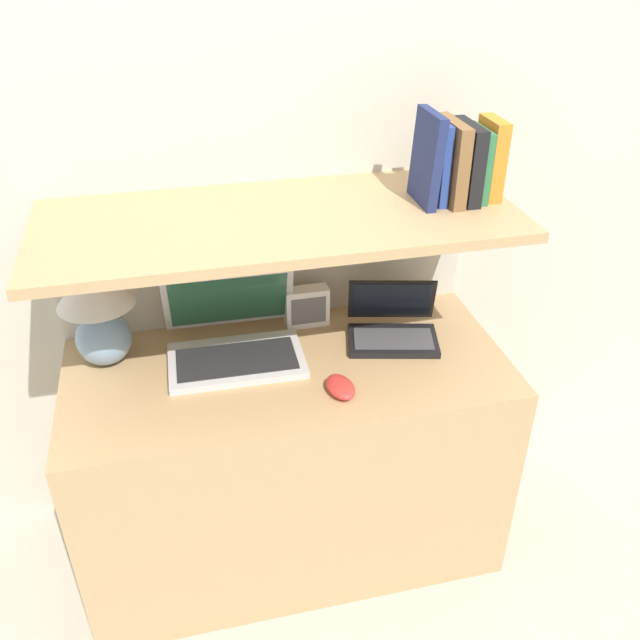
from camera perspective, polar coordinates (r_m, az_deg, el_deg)
The scene contains 16 objects.
ground_plane at distance 2.26m, azimuth -0.68°, elevation -23.28°, with size 12.00×12.00×0.00m, color #B2AD9E.
wall_back at distance 2.04m, azimuth -5.02°, elevation 12.93°, with size 6.00×0.05×2.40m.
desk at distance 2.18m, azimuth -2.47°, elevation -11.65°, with size 1.27×0.58×0.72m.
back_riser at distance 2.29m, azimuth -4.11°, elevation -2.66°, with size 1.27×0.04×1.13m.
shelf at distance 1.79m, azimuth -3.48°, elevation 8.37°, with size 1.27×0.52×0.03m.
table_lamp at distance 1.96m, azimuth -18.26°, elevation 1.18°, with size 0.21×0.21×0.32m.
laptop_large at distance 1.98m, azimuth -7.27°, elevation -1.71°, with size 0.39×0.33×0.22m.
laptop_small at distance 2.06m, azimuth 6.12°, elevation -0.59°, with size 0.31×0.27×0.17m.
computer_mouse at distance 1.84m, azimuth 1.75°, elevation -5.65°, with size 0.09×0.12×0.03m.
router_box at distance 2.10m, azimuth -1.12°, elevation 1.14°, with size 0.13×0.06×0.13m.
book_orange at distance 1.93m, azimuth 14.16°, elevation 13.04°, with size 0.04×0.12×0.21m.
book_green at distance 1.92m, azimuth 13.12°, elevation 12.72°, with size 0.02×0.14×0.19m.
book_black at distance 1.90m, azimuth 12.19°, elevation 12.88°, with size 0.04×0.17×0.21m.
book_brown at distance 1.88m, azimuth 10.94°, elevation 12.97°, with size 0.04×0.18×0.22m.
book_blue at distance 1.87m, azimuth 9.93°, elevation 12.94°, with size 0.02×0.12×0.22m.
book_navy at distance 1.85m, azimuth 8.99°, elevation 13.29°, with size 0.04×0.16×0.24m.
Camera 1 is at (-0.27, -1.26, 1.86)m, focal length 38.00 mm.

